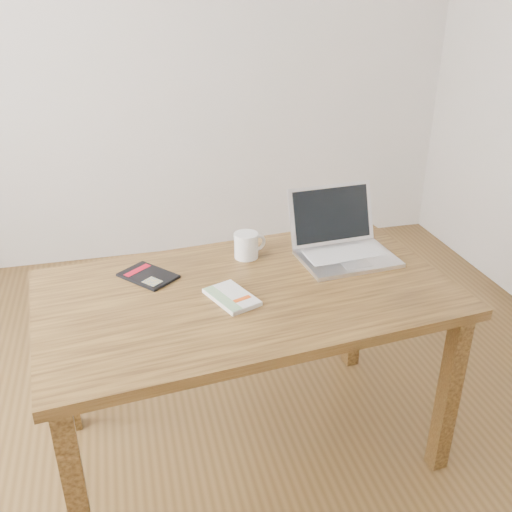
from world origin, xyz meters
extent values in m
plane|color=brown|center=(0.00, 0.00, 0.00)|extent=(4.00, 4.00, 0.00)
cube|color=silver|center=(0.00, 2.00, 1.35)|extent=(4.00, 0.04, 2.70)
cube|color=#553A19|center=(0.13, 0.02, 0.73)|extent=(1.56, 1.00, 0.04)
cube|color=#553A19|center=(-0.51, -0.41, 0.35)|extent=(0.07, 0.07, 0.71)
cube|color=#553A19|center=(0.84, -0.27, 0.35)|extent=(0.07, 0.07, 0.71)
cube|color=#553A19|center=(-0.58, 0.31, 0.35)|extent=(0.07, 0.07, 0.71)
cube|color=#553A19|center=(0.77, 0.45, 0.35)|extent=(0.07, 0.07, 0.71)
cube|color=silver|center=(0.06, -0.03, 0.76)|extent=(0.19, 0.23, 0.01)
cube|color=silver|center=(0.06, -0.03, 0.76)|extent=(0.19, 0.23, 0.02)
cube|color=#7DA575|center=(0.02, -0.05, 0.77)|extent=(0.11, 0.20, 0.00)
cube|color=#D1480E|center=(0.09, -0.07, 0.77)|extent=(0.07, 0.04, 0.00)
cube|color=black|center=(-0.21, 0.21, 0.76)|extent=(0.24, 0.25, 0.01)
cube|color=#A90C1F|center=(-0.25, 0.25, 0.76)|extent=(0.11, 0.10, 0.00)
cube|color=gray|center=(-0.20, 0.14, 0.76)|extent=(0.08, 0.08, 0.00)
cube|color=silver|center=(0.57, 0.15, 0.76)|extent=(0.39, 0.29, 0.02)
cube|color=silver|center=(0.57, 0.18, 0.77)|extent=(0.33, 0.16, 0.00)
cube|color=#BCBCC1|center=(0.58, 0.07, 0.77)|extent=(0.12, 0.07, 0.00)
cube|color=silver|center=(0.56, 0.32, 0.88)|extent=(0.38, 0.11, 0.24)
cube|color=black|center=(0.56, 0.31, 0.89)|extent=(0.34, 0.10, 0.21)
cylinder|color=silver|center=(0.19, 0.28, 0.80)|extent=(0.10, 0.10, 0.10)
cylinder|color=black|center=(0.19, 0.28, 0.85)|extent=(0.08, 0.08, 0.01)
torus|color=silver|center=(0.24, 0.29, 0.80)|extent=(0.07, 0.03, 0.07)
camera|label=1|loc=(-0.28, -1.73, 1.77)|focal=40.00mm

